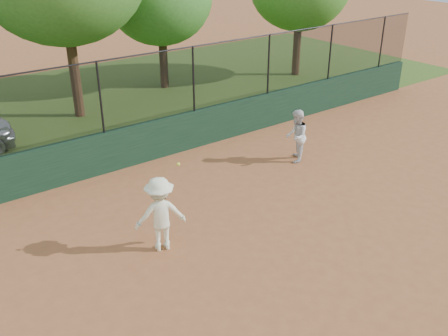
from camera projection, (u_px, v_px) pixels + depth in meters
ground at (257, 268)px, 10.26m from camera, size 80.00×80.00×0.00m
back_wall at (123, 148)px, 14.32m from camera, size 26.00×0.20×1.20m
grass_strip at (52, 112)px, 18.90m from camera, size 36.00×12.00×0.01m
player_second at (296, 136)px, 14.62m from camera, size 0.97×0.96×1.58m
player_main at (160, 214)px, 10.54m from camera, size 1.24×0.95×2.08m
fence_assembly at (116, 93)px, 13.59m from camera, size 26.00×0.06×2.00m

